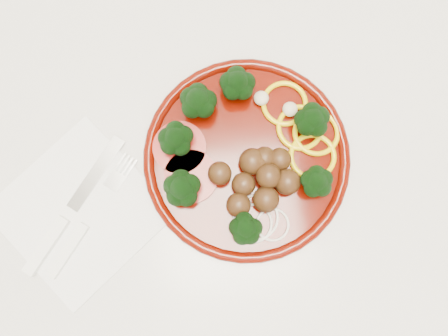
{
  "coord_description": "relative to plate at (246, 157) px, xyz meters",
  "views": [
    {
      "loc": [
        0.01,
        1.6,
        1.45
      ],
      "look_at": [
        0.02,
        1.68,
        0.92
      ],
      "focal_mm": 35.0,
      "sensor_mm": 36.0,
      "label": 1
    }
  ],
  "objects": [
    {
      "name": "counter",
      "position": [
        -0.04,
        0.01,
        -0.47
      ],
      "size": [
        2.4,
        0.6,
        0.9
      ],
      "color": "silver",
      "rests_on": "ground"
    },
    {
      "name": "plate",
      "position": [
        0.0,
        0.0,
        0.0
      ],
      "size": [
        0.26,
        0.26,
        0.06
      ],
      "rotation": [
        0.0,
        0.0,
        0.01
      ],
      "color": "#470801",
      "rests_on": "counter"
    },
    {
      "name": "napkin",
      "position": [
        -0.21,
        -0.04,
        -0.02
      ],
      "size": [
        0.24,
        0.24,
        0.0
      ],
      "primitive_type": "cube",
      "rotation": [
        0.0,
        0.0,
        0.64
      ],
      "color": "white",
      "rests_on": "counter"
    },
    {
      "name": "knife",
      "position": [
        -0.24,
        -0.05,
        -0.01
      ],
      "size": [
        0.14,
        0.16,
        0.01
      ],
      "rotation": [
        0.0,
        0.0,
        0.88
      ],
      "color": "silver",
      "rests_on": "napkin"
    },
    {
      "name": "fork",
      "position": [
        -0.22,
        -0.07,
        -0.01
      ],
      "size": [
        0.12,
        0.14,
        0.01
      ],
      "rotation": [
        0.0,
        0.0,
        0.88
      ],
      "color": "white",
      "rests_on": "napkin"
    }
  ]
}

